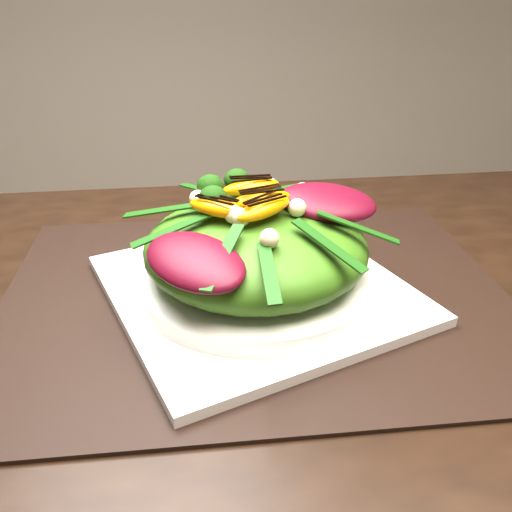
{
  "coord_description": "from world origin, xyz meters",
  "views": [
    {
      "loc": [
        -0.01,
        -0.36,
        1.05
      ],
      "look_at": [
        0.05,
        0.11,
        0.8
      ],
      "focal_mm": 38.0,
      "sensor_mm": 36.0,
      "label": 1
    }
  ],
  "objects": [
    {
      "name": "lettuce_mound",
      "position": [
        0.05,
        0.11,
        0.81
      ],
      "size": [
        0.28,
        0.28,
        0.07
      ],
      "primitive_type": "ellipsoid",
      "rotation": [
        0.0,
        0.0,
        -0.36
      ],
      "color": "#356112",
      "rests_on": "salad_bowl"
    },
    {
      "name": "placemat",
      "position": [
        0.05,
        0.11,
        0.75
      ],
      "size": [
        0.52,
        0.4,
        0.0
      ],
      "primitive_type": "cube",
      "rotation": [
        0.0,
        0.0,
        -0.02
      ],
      "color": "black",
      "rests_on": "dining_table"
    },
    {
      "name": "radicchio_leaf",
      "position": [
        0.12,
        0.12,
        0.85
      ],
      "size": [
        0.11,
        0.08,
        0.02
      ],
      "primitive_type": "ellipsoid",
      "rotation": [
        0.0,
        0.0,
        -0.12
      ],
      "color": "#400613",
      "rests_on": "lettuce_mound"
    },
    {
      "name": "salad_bowl",
      "position": [
        0.05,
        0.11,
        0.77
      ],
      "size": [
        0.3,
        0.3,
        0.02
      ],
      "primitive_type": "cylinder",
      "rotation": [
        0.0,
        0.0,
        -0.3
      ],
      "color": "white",
      "rests_on": "plate_base"
    },
    {
      "name": "balsamic_drizzle",
      "position": [
        0.03,
        0.15,
        0.86
      ],
      "size": [
        0.04,
        0.01,
        0.0
      ],
      "primitive_type": "cube",
      "rotation": [
        0.0,
        0.0,
        0.3
      ],
      "color": "black",
      "rests_on": "orange_segment"
    },
    {
      "name": "macadamia_nut",
      "position": [
        0.08,
        0.07,
        0.85
      ],
      "size": [
        0.02,
        0.02,
        0.02
      ],
      "primitive_type": "sphere",
      "rotation": [
        0.0,
        0.0,
        -0.11
      ],
      "color": "beige",
      "rests_on": "lettuce_mound"
    },
    {
      "name": "plate_base",
      "position": [
        0.05,
        0.11,
        0.76
      ],
      "size": [
        0.36,
        0.36,
        0.01
      ],
      "primitive_type": "cube",
      "rotation": [
        0.0,
        0.0,
        0.35
      ],
      "color": "silver",
      "rests_on": "placemat"
    },
    {
      "name": "dining_table",
      "position": [
        0.0,
        0.0,
        0.73
      ],
      "size": [
        1.6,
        0.9,
        0.75
      ],
      "primitive_type": "cube",
      "color": "black",
      "rests_on": "floor"
    },
    {
      "name": "broccoli_floret",
      "position": [
        -0.01,
        0.14,
        0.86
      ],
      "size": [
        0.05,
        0.05,
        0.04
      ],
      "primitive_type": "sphere",
      "rotation": [
        0.0,
        0.0,
        0.23
      ],
      "color": "#183609",
      "rests_on": "lettuce_mound"
    },
    {
      "name": "orange_segment",
      "position": [
        0.03,
        0.15,
        0.85
      ],
      "size": [
        0.06,
        0.04,
        0.02
      ],
      "primitive_type": "ellipsoid",
      "rotation": [
        0.0,
        0.0,
        0.3
      ],
      "color": "orange",
      "rests_on": "lettuce_mound"
    }
  ]
}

